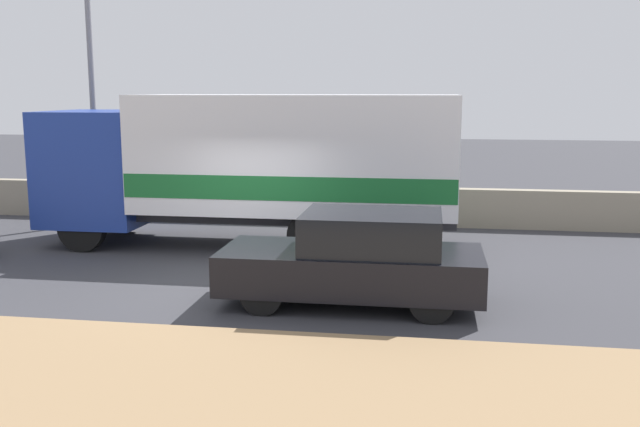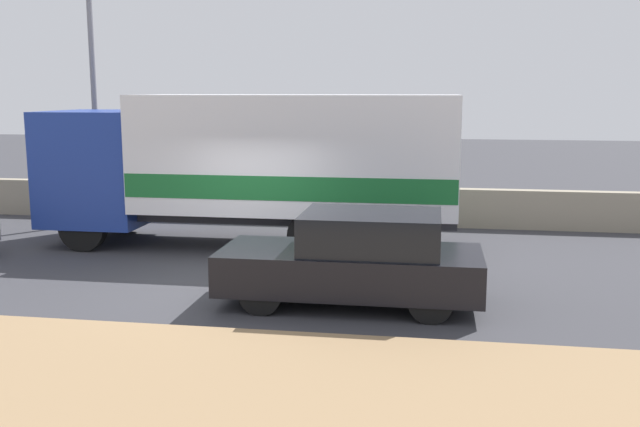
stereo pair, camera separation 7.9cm
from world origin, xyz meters
name	(u,v)px [view 1 (the left image)]	position (x,y,z in m)	size (l,w,h in m)	color
ground_plane	(234,284)	(0.00, 0.00, 0.00)	(80.00, 80.00, 0.00)	#38383D
stone_wall_backdrop	(298,204)	(0.00, 6.12, 0.49)	(60.00, 0.35, 0.97)	gray
street_lamp	(90,54)	(-5.08, 5.21, 4.28)	(0.56, 0.28, 7.45)	slate
box_truck	(257,163)	(-0.32, 3.08, 1.84)	(8.95, 2.57, 3.30)	navy
car_hatchback	(357,259)	(2.27, -0.88, 0.74)	(4.13, 1.74, 1.50)	black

